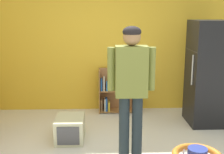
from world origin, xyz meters
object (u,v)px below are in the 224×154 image
standing_person (131,84)px  pet_carrier (70,129)px  refrigerator (210,73)px  bookshelf (116,93)px

standing_person → pet_carrier: 1.45m
refrigerator → pet_carrier: size_ratio=3.22×
pet_carrier → refrigerator: bearing=15.5°
bookshelf → pet_carrier: size_ratio=1.54×
bookshelf → standing_person: bearing=-88.1°
pet_carrier → standing_person: bearing=-43.2°
standing_person → refrigerator: bearing=43.8°
bookshelf → pet_carrier: (-0.77, -1.31, -0.19)m
refrigerator → bookshelf: size_ratio=2.09×
bookshelf → refrigerator: bearing=-22.9°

